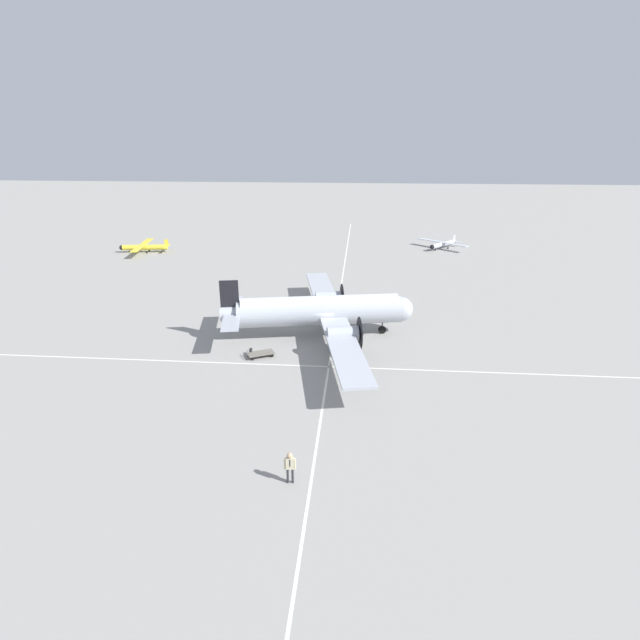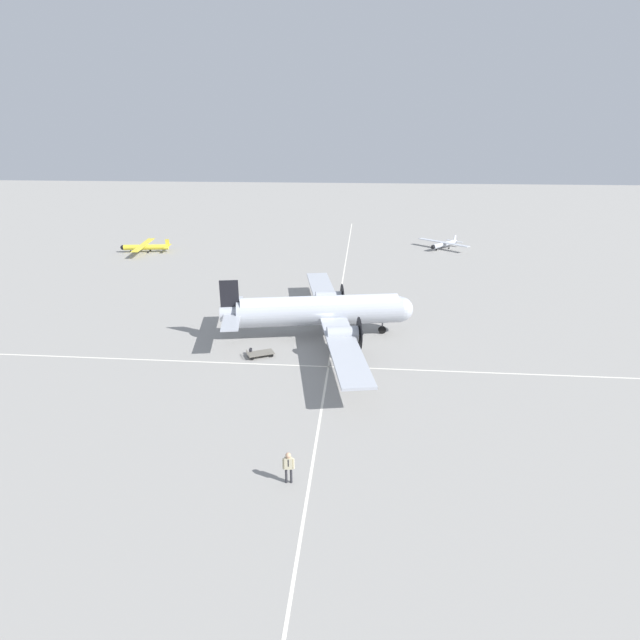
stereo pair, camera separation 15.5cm
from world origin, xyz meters
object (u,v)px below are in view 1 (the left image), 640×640
(baggage_cart, at_px, (260,353))
(traffic_cone, at_px, (349,354))
(airliner_main, at_px, (324,311))
(crew_foreground, at_px, (290,465))
(light_aircraft_taxiing, at_px, (443,244))
(suitcase_near_door, at_px, (251,352))
(light_aircraft_distant, at_px, (143,247))

(baggage_cart, xyz_separation_m, traffic_cone, (0.49, -7.07, -0.03))
(airliner_main, bearing_deg, crew_foreground, -101.58)
(light_aircraft_taxiing, height_order, traffic_cone, light_aircraft_taxiing)
(crew_foreground, height_order, light_aircraft_taxiing, crew_foreground)
(baggage_cart, bearing_deg, traffic_cone, -22.88)
(crew_foreground, xyz_separation_m, suitcase_near_door, (15.43, 5.38, -0.83))
(light_aircraft_taxiing, bearing_deg, airliner_main, 19.13)
(light_aircraft_distant, xyz_separation_m, traffic_cone, (-35.52, -32.12, -0.56))
(light_aircraft_distant, height_order, traffic_cone, light_aircraft_distant)
(baggage_cart, distance_m, light_aircraft_distant, 43.87)
(airliner_main, bearing_deg, light_aircraft_distant, 122.80)
(suitcase_near_door, bearing_deg, traffic_cone, -88.35)
(airliner_main, bearing_deg, light_aircraft_taxiing, 56.31)
(light_aircraft_taxiing, bearing_deg, traffic_cone, 24.11)
(baggage_cart, height_order, traffic_cone, baggage_cart)
(crew_foreground, distance_m, traffic_cone, 15.88)
(suitcase_near_door, height_order, baggage_cart, suitcase_near_door)
(suitcase_near_door, distance_m, light_aircraft_taxiing, 47.17)
(baggage_cart, xyz_separation_m, light_aircraft_distant, (36.01, 25.04, 0.53))
(light_aircraft_distant, height_order, light_aircraft_taxiing, light_aircraft_distant)
(crew_foreground, bearing_deg, traffic_cone, -104.91)
(baggage_cart, height_order, light_aircraft_distant, light_aircraft_distant)
(light_aircraft_taxiing, distance_m, traffic_cone, 43.94)
(baggage_cart, distance_m, traffic_cone, 7.09)
(airliner_main, distance_m, baggage_cart, 7.11)
(suitcase_near_door, bearing_deg, baggage_cart, -107.20)
(crew_foreground, relative_size, suitcase_near_door, 3.10)
(baggage_cart, bearing_deg, crew_foreground, -100.17)
(suitcase_near_door, relative_size, traffic_cone, 1.08)
(crew_foreground, xyz_separation_m, baggage_cart, (15.17, 4.54, -0.82))
(suitcase_near_door, xyz_separation_m, light_aircraft_distant, (35.75, 24.20, 0.54))
(traffic_cone, bearing_deg, light_aircraft_taxiing, -17.80)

